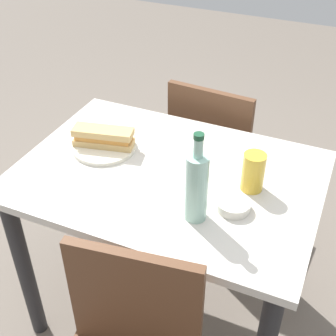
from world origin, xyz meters
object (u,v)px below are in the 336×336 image
object	(u,v)px
dining_table	(168,202)
beer_glass	(253,172)
baguette_sandwich_near	(103,137)
plate_near	(104,146)
olive_bowl	(234,205)
knife_near	(105,136)
chair_far	(215,152)
water_bottle	(197,186)

from	to	relation	value
dining_table	beer_glass	world-z (taller)	beer_glass
dining_table	baguette_sandwich_near	distance (m)	0.33
dining_table	beer_glass	xyz separation A→B (m)	(0.28, 0.03, 0.20)
plate_near	olive_bowl	distance (m)	0.55
baguette_sandwich_near	knife_near	distance (m)	0.06
knife_near	olive_bowl	distance (m)	0.59
plate_near	knife_near	size ratio (longest dim) A/B	1.42
chair_far	water_bottle	distance (m)	0.84
olive_bowl	dining_table	bearing A→B (deg)	160.90
baguette_sandwich_near	water_bottle	bearing A→B (deg)	-25.78
baguette_sandwich_near	olive_bowl	world-z (taller)	baguette_sandwich_near
chair_far	beer_glass	distance (m)	0.69
knife_near	olive_bowl	size ratio (longest dim) A/B	1.59
knife_near	olive_bowl	xyz separation A→B (m)	(0.56, -0.18, -0.00)
baguette_sandwich_near	olive_bowl	bearing A→B (deg)	-13.97
chair_far	baguette_sandwich_near	size ratio (longest dim) A/B	3.69
plate_near	baguette_sandwich_near	bearing A→B (deg)	180.00
knife_near	baguette_sandwich_near	bearing A→B (deg)	-64.87
chair_far	plate_near	size ratio (longest dim) A/B	3.56
chair_far	baguette_sandwich_near	distance (m)	0.66
dining_table	water_bottle	bearing A→B (deg)	-45.80
water_bottle	olive_bowl	distance (m)	0.16
water_bottle	beer_glass	size ratio (longest dim) A/B	2.24
dining_table	beer_glass	size ratio (longest dim) A/B	7.76
dining_table	water_bottle	distance (m)	0.35
chair_far	water_bottle	world-z (taller)	water_bottle
chair_far	beer_glass	world-z (taller)	beer_glass
water_bottle	beer_glass	xyz separation A→B (m)	(0.12, 0.20, -0.05)
chair_far	olive_bowl	size ratio (longest dim) A/B	8.04
plate_near	water_bottle	size ratio (longest dim) A/B	0.80
plate_near	beer_glass	distance (m)	0.56
baguette_sandwich_near	water_bottle	size ratio (longest dim) A/B	0.77
chair_far	knife_near	distance (m)	0.62
water_bottle	olive_bowl	size ratio (longest dim) A/B	2.83
plate_near	baguette_sandwich_near	world-z (taller)	baguette_sandwich_near
dining_table	beer_glass	bearing A→B (deg)	6.63
baguette_sandwich_near	knife_near	bearing A→B (deg)	115.13
dining_table	plate_near	xyz separation A→B (m)	(-0.28, 0.04, 0.14)
dining_table	beer_glass	distance (m)	0.35
beer_glass	olive_bowl	size ratio (longest dim) A/B	1.26
knife_near	olive_bowl	world-z (taller)	olive_bowl
dining_table	olive_bowl	world-z (taller)	olive_bowl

